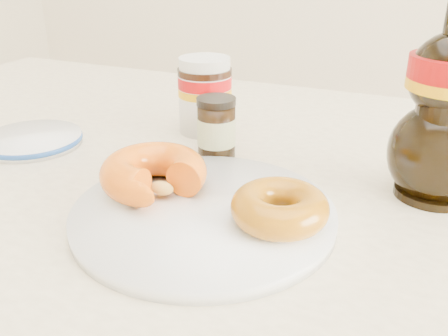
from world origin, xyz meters
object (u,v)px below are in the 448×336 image
at_px(dining_table, 221,252).
at_px(donut_whole, 280,207).
at_px(nutella_jar, 205,92).
at_px(syrup_bottle, 448,105).
at_px(blue_rim_saucer, 32,140).
at_px(dark_jar, 216,129).
at_px(plate, 204,213).
at_px(donut_bitten, 154,173).

xyz_separation_m(dining_table, donut_whole, (0.09, -0.07, 0.11)).
distance_m(nutella_jar, syrup_bottle, 0.33).
bearing_deg(blue_rim_saucer, dark_jar, 14.11).
bearing_deg(plate, syrup_bottle, 35.30).
bearing_deg(plate, blue_rim_saucer, 163.78).
xyz_separation_m(dining_table, dark_jar, (-0.04, 0.08, 0.12)).
bearing_deg(plate, donut_whole, 1.99).
distance_m(donut_whole, dark_jar, 0.20).
height_order(plate, blue_rim_saucer, same).
bearing_deg(blue_rim_saucer, syrup_bottle, 6.47).
bearing_deg(plate, nutella_jar, 115.11).
xyz_separation_m(donut_bitten, blue_rim_saucer, (-0.23, 0.07, -0.02)).
xyz_separation_m(nutella_jar, dark_jar, (0.05, -0.08, -0.02)).
xyz_separation_m(dark_jar, blue_rim_saucer, (-0.25, -0.06, -0.03)).
xyz_separation_m(dining_table, syrup_bottle, (0.21, 0.08, 0.19)).
relative_size(plate, donut_whole, 2.85).
bearing_deg(donut_whole, nutella_jar, 129.03).
bearing_deg(dark_jar, nutella_jar, 123.79).
relative_size(nutella_jar, dark_jar, 1.37).
bearing_deg(dark_jar, syrup_bottle, -1.07).
height_order(dark_jar, blue_rim_saucer, dark_jar).
relative_size(dark_jar, blue_rim_saucer, 0.58).
distance_m(donut_bitten, nutella_jar, 0.22).
xyz_separation_m(plate, nutella_jar, (-0.11, 0.23, 0.05)).
bearing_deg(nutella_jar, blue_rim_saucer, -143.35).
height_order(plate, syrup_bottle, syrup_bottle).
relative_size(donut_bitten, blue_rim_saucer, 0.83).
distance_m(dining_table, nutella_jar, 0.23).
bearing_deg(blue_rim_saucer, donut_bitten, -16.97).
bearing_deg(nutella_jar, syrup_bottle, -15.39).
height_order(dining_table, plate, plate).
relative_size(donut_bitten, dark_jar, 1.43).
bearing_deg(nutella_jar, plate, -64.89).
bearing_deg(donut_bitten, blue_rim_saucer, 162.63).
bearing_deg(nutella_jar, dark_jar, -56.21).
xyz_separation_m(plate, donut_whole, (0.08, 0.00, 0.02)).
relative_size(donut_whole, dark_jar, 1.17).
relative_size(dining_table, plate, 5.41).
height_order(nutella_jar, syrup_bottle, syrup_bottle).
bearing_deg(dark_jar, donut_whole, -48.36).
height_order(syrup_bottle, blue_rim_saucer, syrup_bottle).
bearing_deg(donut_bitten, syrup_bottle, 25.25).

